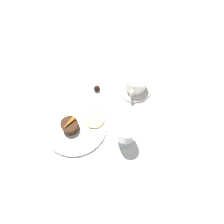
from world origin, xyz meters
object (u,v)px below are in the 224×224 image
object	(u,v)px
dinner_plate	(75,125)
wine_glass	(126,133)
fork	(96,90)
dessert_cake	(70,126)
coffee_cup	(136,82)

from	to	relation	value
dinner_plate	wine_glass	world-z (taller)	wine_glass
fork	dessert_cake	xyz separation A→B (m)	(0.18, -0.03, 0.03)
dinner_plate	fork	world-z (taller)	dinner_plate
coffee_cup	dessert_cake	world-z (taller)	coffee_cup
dinner_plate	coffee_cup	size ratio (longest dim) A/B	2.11
wine_glass	dessert_cake	distance (m)	0.20
dinner_plate	coffee_cup	distance (m)	0.28
dessert_cake	fork	bearing A→B (deg)	171.96
wine_glass	fork	xyz separation A→B (m)	(-0.16, -0.17, -0.07)
wine_glass	fork	bearing A→B (deg)	-132.91
coffee_cup	wine_glass	size ratio (longest dim) A/B	0.94
coffee_cup	wine_glass	bearing A→B (deg)	7.66
dinner_plate	dessert_cake	world-z (taller)	dessert_cake
dessert_cake	dinner_plate	bearing A→B (deg)	154.28
coffee_cup	dessert_cake	bearing A→B (deg)	-34.67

